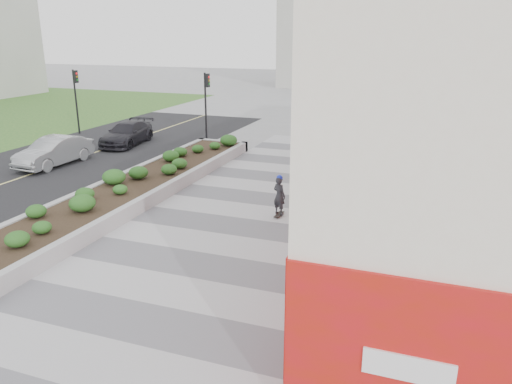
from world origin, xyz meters
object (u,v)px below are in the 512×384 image
skateboarder (279,195)px  planter (137,184)px  traffic_signal_near (206,97)px  car_silver (54,151)px  car_dark (127,134)px  traffic_signal_far (76,92)px

skateboarder → planter: bearing=176.0°
traffic_signal_near → car_silver: traffic_signal_near is taller
car_silver → car_dark: bearing=85.9°
skateboarder → car_dark: (-12.37, 8.68, -0.13)m
skateboarder → car_dark: 15.11m
traffic_signal_far → car_silver: traffic_signal_far is taller
planter → car_silver: 7.12m
traffic_signal_far → car_silver: 8.76m
planter → skateboarder: bearing=-4.5°
traffic_signal_far → skateboarder: size_ratio=2.66×
skateboarder → car_dark: size_ratio=0.35×
planter → traffic_signal_near: 10.90m
car_dark → car_silver: bearing=-103.9°
planter → traffic_signal_far: (-10.93, 10.00, 2.34)m
traffic_signal_near → car_silver: bearing=-121.9°
planter → car_silver: bearing=158.0°
traffic_signal_far → skateboarder: (17.31, -10.50, -1.96)m
traffic_signal_near → skateboarder: size_ratio=2.66×
planter → skateboarder: skateboarder is taller
planter → car_dark: car_dark is taller
traffic_signal_near → car_dark: 5.28m
traffic_signal_near → car_dark: (-4.26, -2.32, -2.10)m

